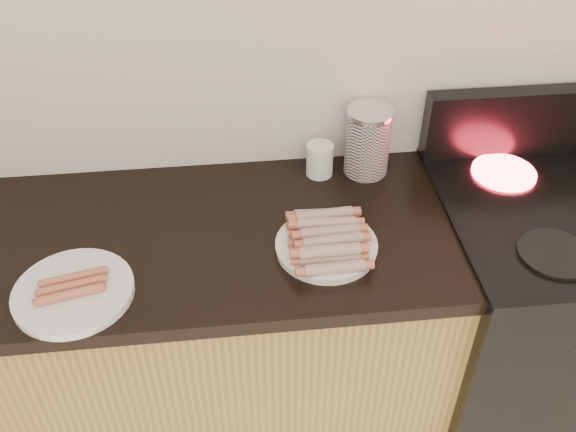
{
  "coord_description": "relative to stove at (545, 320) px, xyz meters",
  "views": [
    {
      "loc": [
        -0.16,
        0.44,
        1.98
      ],
      "look_at": [
        -0.03,
        1.62,
        1.0
      ],
      "focal_mm": 40.0,
      "sensor_mm": 36.0,
      "label": 1
    }
  ],
  "objects": [
    {
      "name": "stove_panel",
      "position": [
        0.0,
        0.28,
        0.55
      ],
      "size": [
        0.76,
        0.06,
        0.2
      ],
      "primitive_type": "cube",
      "color": "black",
      "rests_on": "stove"
    },
    {
      "name": "stove",
      "position": [
        0.0,
        0.0,
        0.0
      ],
      "size": [
        0.76,
        0.65,
        0.91
      ],
      "color": "black",
      "rests_on": "floor"
    },
    {
      "name": "counter_slab",
      "position": [
        -1.48,
        0.01,
        0.42
      ],
      "size": [
        2.2,
        0.62,
        0.04
      ],
      "primitive_type": "cube",
      "color": "black",
      "rests_on": "cabinet_base"
    },
    {
      "name": "canister",
      "position": [
        -0.55,
        0.25,
        0.54
      ],
      "size": [
        0.13,
        0.13,
        0.2
      ],
      "rotation": [
        0.0,
        0.0,
        0.43
      ],
      "color": "silver",
      "rests_on": "counter_slab"
    },
    {
      "name": "mug",
      "position": [
        -0.69,
        0.24,
        0.49
      ],
      "size": [
        0.09,
        0.09,
        0.1
      ],
      "primitive_type": "cylinder",
      "rotation": [
        0.0,
        0.0,
        0.25
      ],
      "color": "silver",
      "rests_on": "counter_slab"
    },
    {
      "name": "burner_far_left",
      "position": [
        -0.17,
        0.17,
        0.46
      ],
      "size": [
        0.18,
        0.18,
        0.01
      ],
      "primitive_type": "cylinder",
      "color": "#FF1E2D",
      "rests_on": "stove"
    },
    {
      "name": "side_plate",
      "position": [
        -1.32,
        -0.17,
        0.45
      ],
      "size": [
        0.29,
        0.29,
        0.02
      ],
      "primitive_type": "cylinder",
      "rotation": [
        0.0,
        0.0,
        0.05
      ],
      "color": "white",
      "rests_on": "counter_slab"
    },
    {
      "name": "hotdog_pile",
      "position": [
        -0.72,
        -0.08,
        0.49
      ],
      "size": [
        0.14,
        0.23,
        0.06
      ],
      "rotation": [
        0.0,
        0.0,
        -0.02
      ],
      "color": "maroon",
      "rests_on": "main_plate"
    },
    {
      "name": "plain_sausages",
      "position": [
        -1.32,
        -0.17,
        0.47
      ],
      "size": [
        0.14,
        0.11,
        0.02
      ],
      "rotation": [
        0.0,
        0.0,
        0.22
      ],
      "color": "#B86B40",
      "rests_on": "side_plate"
    },
    {
      "name": "cabinet_base",
      "position": [
        -1.48,
        0.01,
        -0.03
      ],
      "size": [
        2.2,
        0.59,
        0.86
      ],
      "primitive_type": "cube",
      "color": "#A88534",
      "rests_on": "floor"
    },
    {
      "name": "main_plate",
      "position": [
        -0.72,
        -0.08,
        0.45
      ],
      "size": [
        0.28,
        0.28,
        0.02
      ],
      "primitive_type": "cylinder",
      "rotation": [
        0.0,
        0.0,
        -0.12
      ],
      "color": "white",
      "rests_on": "counter_slab"
    },
    {
      "name": "burner_near_left",
      "position": [
        -0.17,
        -0.17,
        0.46
      ],
      "size": [
        0.18,
        0.18,
        0.01
      ],
      "primitive_type": "cylinder",
      "color": "black",
      "rests_on": "stove"
    },
    {
      "name": "wall_back",
      "position": [
        -0.78,
        0.32,
        0.84
      ],
      "size": [
        4.0,
        0.04,
        2.6
      ],
      "primitive_type": "cube",
      "color": "silver",
      "rests_on": "ground"
    }
  ]
}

